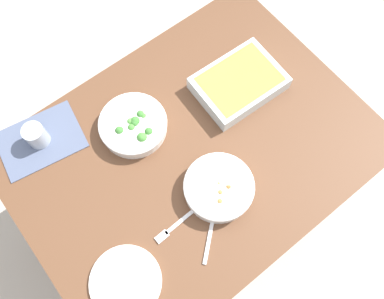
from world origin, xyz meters
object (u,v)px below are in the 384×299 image
at_px(side_plate, 126,282).
at_px(broccoli_bowl, 133,125).
at_px(spoon_by_stew, 211,228).
at_px(drink_cup, 37,136).
at_px(stew_bowl, 219,188).
at_px(baking_dish, 239,83).
at_px(fork_on_table, 175,226).

bearing_deg(side_plate, broccoli_bowl, -128.07).
relative_size(broccoli_bowl, spoon_by_stew, 1.62).
bearing_deg(broccoli_bowl, drink_cup, -30.26).
bearing_deg(spoon_by_stew, stew_bowl, -139.58).
distance_m(baking_dish, side_plate, 0.77).
xyz_separation_m(side_plate, fork_on_table, (-0.22, -0.04, -0.00)).
relative_size(broccoli_bowl, side_plate, 1.07).
bearing_deg(broccoli_bowl, baking_dish, 165.97).
distance_m(stew_bowl, spoon_by_stew, 0.13).
xyz_separation_m(broccoli_bowl, drink_cup, (0.28, -0.16, 0.01)).
height_order(stew_bowl, fork_on_table, stew_bowl).
relative_size(drink_cup, spoon_by_stew, 0.58).
height_order(broccoli_bowl, baking_dish, broccoli_bowl).
bearing_deg(baking_dish, fork_on_table, 28.20).
bearing_deg(drink_cup, fork_on_table, 109.64).
relative_size(baking_dish, fork_on_table, 1.74).
xyz_separation_m(stew_bowl, drink_cup, (0.37, -0.51, 0.01)).
bearing_deg(baking_dish, broccoli_bowl, -14.03).
distance_m(stew_bowl, baking_dish, 0.39).
relative_size(baking_dish, spoon_by_stew, 2.12).
height_order(spoon_by_stew, fork_on_table, spoon_by_stew).
distance_m(broccoli_bowl, drink_cup, 0.32).
relative_size(stew_bowl, baking_dish, 0.74).
xyz_separation_m(stew_bowl, side_plate, (0.40, 0.05, -0.03)).
xyz_separation_m(broccoli_bowl, side_plate, (0.31, 0.40, -0.02)).
height_order(stew_bowl, spoon_by_stew, stew_bowl).
relative_size(broccoli_bowl, baking_dish, 0.76).
distance_m(side_plate, fork_on_table, 0.22).
xyz_separation_m(baking_dish, fork_on_table, (0.48, 0.26, -0.03)).
bearing_deg(stew_bowl, spoon_by_stew, 40.42).
distance_m(stew_bowl, side_plate, 0.41).
bearing_deg(baking_dish, side_plate, 23.29).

